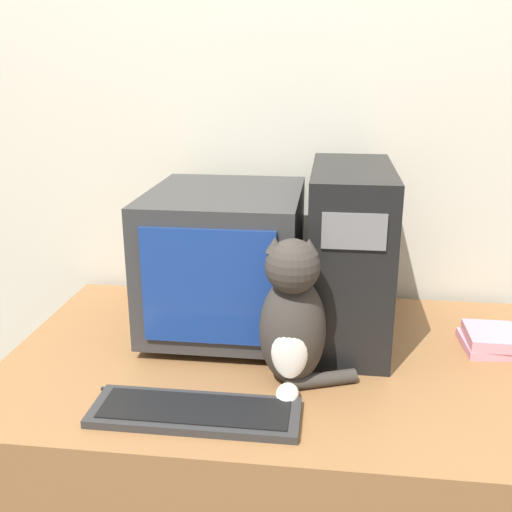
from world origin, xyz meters
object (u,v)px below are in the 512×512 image
crt_monitor (225,259)px  computer_tower (349,254)px  book_stack (490,340)px  pen (132,391)px  cat (293,320)px  keyboard (195,412)px

crt_monitor → computer_tower: size_ratio=1.00×
crt_monitor → book_stack: (0.72, -0.05, -0.18)m
crt_monitor → computer_tower: 0.34m
computer_tower → pen: 0.67m
computer_tower → cat: computer_tower is taller
crt_monitor → keyboard: size_ratio=1.05×
keyboard → pen: 0.18m
pen → keyboard: bearing=-24.7°
book_stack → computer_tower: bearing=172.9°
book_stack → pen: bearing=-159.1°
cat → pen: 0.41m
crt_monitor → keyboard: 0.50m
cat → crt_monitor: bearing=127.6°
crt_monitor → pen: 0.46m
computer_tower → pen: bearing=-142.4°
computer_tower → cat: (-0.13, -0.29, -0.07)m
crt_monitor → computer_tower: bearing=0.1°
computer_tower → book_stack: size_ratio=2.95×
computer_tower → keyboard: computer_tower is taller
computer_tower → book_stack: bearing=-7.1°
book_stack → pen: size_ratio=1.10×
computer_tower → book_stack: computer_tower is taller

